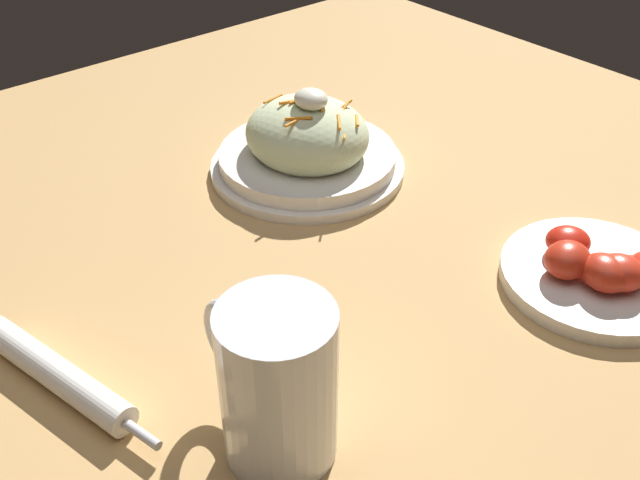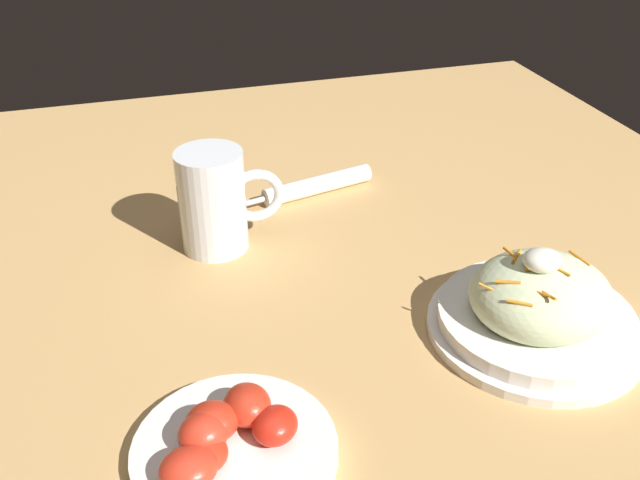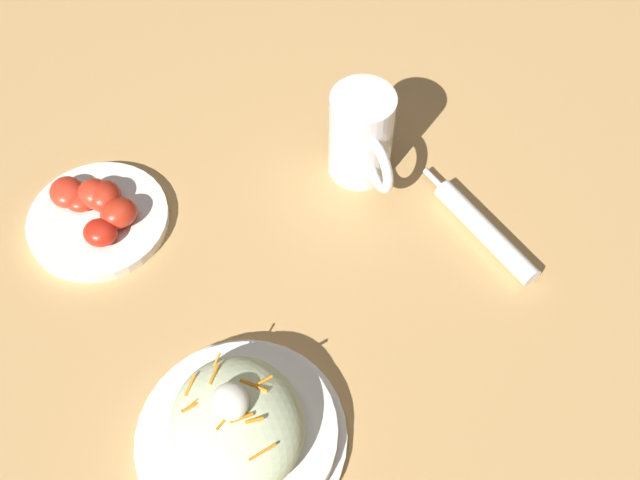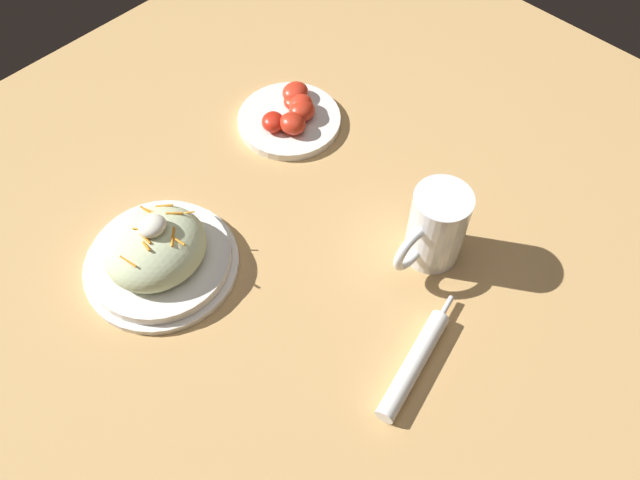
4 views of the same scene
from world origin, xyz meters
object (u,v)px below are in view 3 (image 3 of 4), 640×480
object	(u,v)px
beer_mug	(362,139)
tomato_plate	(97,213)
napkin_roll	(485,231)
salad_plate	(239,429)

from	to	relation	value
beer_mug	tomato_plate	distance (m)	0.36
beer_mug	napkin_roll	xyz separation A→B (m)	(0.17, 0.10, -0.05)
salad_plate	napkin_roll	xyz separation A→B (m)	(-0.14, 0.38, -0.02)
napkin_roll	tomato_plate	world-z (taller)	tomato_plate
napkin_roll	tomato_plate	distance (m)	0.51
salad_plate	beer_mug	bearing A→B (deg)	137.48
salad_plate	napkin_roll	world-z (taller)	salad_plate
beer_mug	tomato_plate	bearing A→B (deg)	-97.80
tomato_plate	beer_mug	bearing A→B (deg)	82.20
salad_plate	napkin_roll	bearing A→B (deg)	109.79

